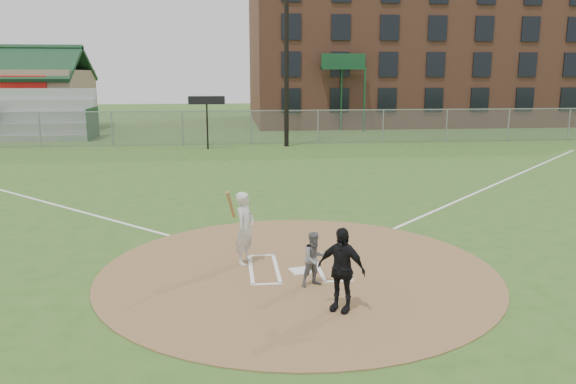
{
  "coord_description": "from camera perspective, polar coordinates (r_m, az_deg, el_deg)",
  "views": [
    {
      "loc": [
        -1.46,
        -11.24,
        4.11
      ],
      "look_at": [
        0.0,
        2.0,
        1.3
      ],
      "focal_mm": 35.0,
      "sensor_mm": 36.0,
      "label": 1
    }
  ],
  "objects": [
    {
      "name": "foul_line_first",
      "position": [
        23.15,
        20.7,
        0.91
      ],
      "size": [
        17.04,
        17.04,
        0.01
      ],
      "primitive_type": "cube",
      "rotation": [
        0.0,
        0.0,
        -0.79
      ],
      "color": "white",
      "rests_on": "ground"
    },
    {
      "name": "light_pole",
      "position": [
        32.52,
        -0.16,
        16.31
      ],
      "size": [
        1.2,
        0.3,
        12.22
      ],
      "color": "black",
      "rests_on": "ground"
    },
    {
      "name": "foul_line_third",
      "position": [
        21.99,
        -26.21,
        -0.09
      ],
      "size": [
        17.04,
        17.04,
        0.01
      ],
      "primitive_type": "cube",
      "rotation": [
        0.0,
        0.0,
        0.79
      ],
      "color": "white",
      "rests_on": "ground"
    },
    {
      "name": "catcher",
      "position": [
        11.06,
        2.73,
        -6.8
      ],
      "size": [
        0.64,
        0.57,
        1.09
      ],
      "primitive_type": "imported",
      "rotation": [
        0.0,
        0.0,
        0.36
      ],
      "color": "slate",
      "rests_on": "dirt_circle"
    },
    {
      "name": "batter_at_plate",
      "position": [
        12.26,
        -4.4,
        -3.66
      ],
      "size": [
        0.72,
        1.05,
        1.78
      ],
      "color": "silver",
      "rests_on": "dirt_circle"
    },
    {
      "name": "umpire",
      "position": [
        9.91,
        5.42,
        -7.81
      ],
      "size": [
        0.94,
        0.81,
        1.51
      ],
      "primitive_type": "imported",
      "rotation": [
        0.0,
        0.0,
        -0.61
      ],
      "color": "black",
      "rests_on": "dirt_circle"
    },
    {
      "name": "ground",
      "position": [
        12.06,
        1.05,
        -8.02
      ],
      "size": [
        140.0,
        140.0,
        0.0
      ],
      "primitive_type": "plane",
      "color": "#32571E",
      "rests_on": "ground"
    },
    {
      "name": "bleachers",
      "position": [
        39.26,
        -23.56,
        7.24
      ],
      "size": [
        6.08,
        3.2,
        3.2
      ],
      "color": "#B7BABF",
      "rests_on": "ground"
    },
    {
      "name": "outfield_fence",
      "position": [
        33.42,
        -3.78,
        6.56
      ],
      "size": [
        56.08,
        0.08,
        2.03
      ],
      "color": "slate",
      "rests_on": "ground"
    },
    {
      "name": "brick_warehouse",
      "position": [
        52.32,
        13.72,
        15.29
      ],
      "size": [
        30.0,
        17.17,
        15.0
      ],
      "color": "brown",
      "rests_on": "ground"
    },
    {
      "name": "scoreboard_sign",
      "position": [
        31.51,
        -8.26,
        8.64
      ],
      "size": [
        2.0,
        0.1,
        2.93
      ],
      "color": "black",
      "rests_on": "ground"
    },
    {
      "name": "dirt_circle",
      "position": [
        12.05,
        1.05,
        -7.97
      ],
      "size": [
        8.4,
        8.4,
        0.02
      ],
      "primitive_type": "cylinder",
      "color": "olive",
      "rests_on": "ground"
    },
    {
      "name": "home_plate",
      "position": [
        11.96,
        1.32,
        -8.02
      ],
      "size": [
        0.51,
        0.51,
        0.03
      ],
      "primitive_type": "cube",
      "rotation": [
        0.0,
        0.0,
        0.23
      ],
      "color": "white",
      "rests_on": "dirt_circle"
    },
    {
      "name": "clubhouse",
      "position": [
        47.26,
        -27.08,
        8.53
      ],
      "size": [
        12.2,
        8.71,
        6.23
      ],
      "color": "gray",
      "rests_on": "ground"
    },
    {
      "name": "batters_boxes",
      "position": [
        12.19,
        0.96,
        -7.67
      ],
      "size": [
        2.08,
        1.88,
        0.01
      ],
      "color": "white",
      "rests_on": "dirt_circle"
    }
  ]
}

